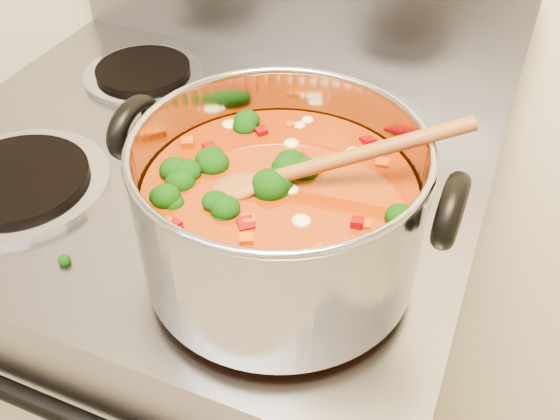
# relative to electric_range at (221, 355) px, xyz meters

# --- Properties ---
(electric_range) EXTENTS (0.73, 0.66, 1.08)m
(electric_range) POSITION_rel_electric_range_xyz_m (0.00, 0.00, 0.00)
(electric_range) COLOR gray
(electric_range) RESTS_ON ground
(stockpot) EXTENTS (0.33, 0.28, 0.17)m
(stockpot) POSITION_rel_electric_range_xyz_m (0.18, -0.16, 0.54)
(stockpot) COLOR #9B9BA2
(stockpot) RESTS_ON electric_range
(wooden_spoon) EXTENTS (0.24, 0.14, 0.09)m
(wooden_spoon) POSITION_rel_electric_range_xyz_m (0.19, -0.15, 0.59)
(wooden_spoon) COLOR brown
(wooden_spoon) RESTS_ON stockpot
(cooktop_crumbs) EXTENTS (0.05, 0.33, 0.01)m
(cooktop_crumbs) POSITION_rel_electric_range_xyz_m (0.07, -0.08, 0.46)
(cooktop_crumbs) COLOR black
(cooktop_crumbs) RESTS_ON electric_range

